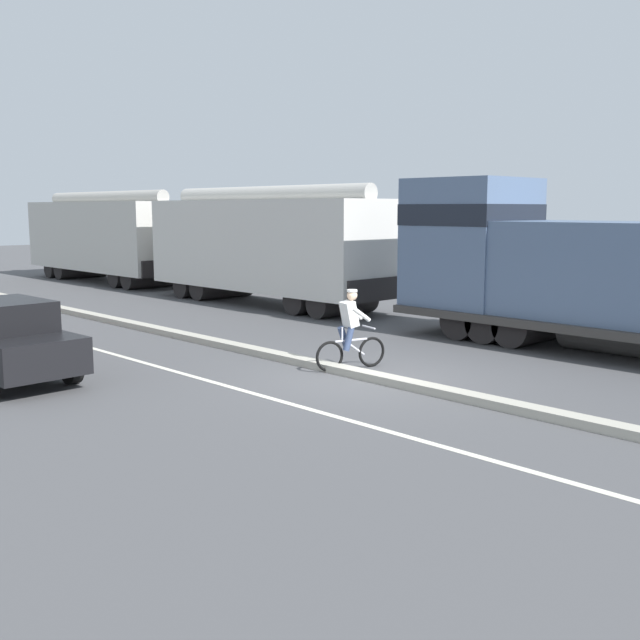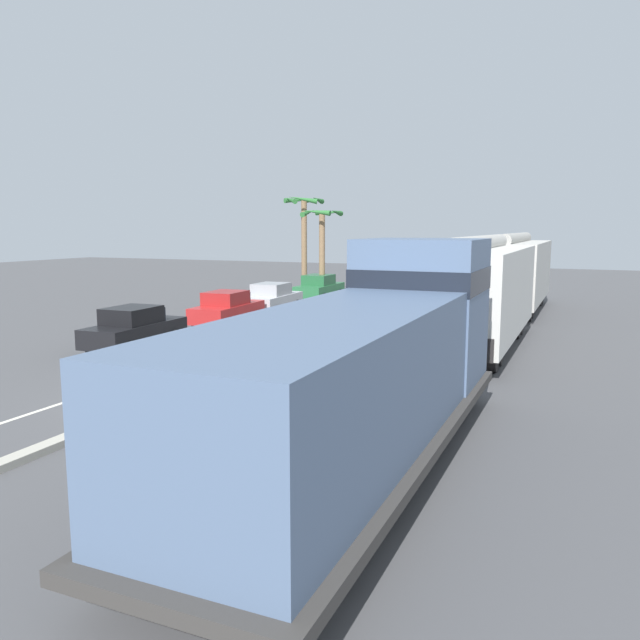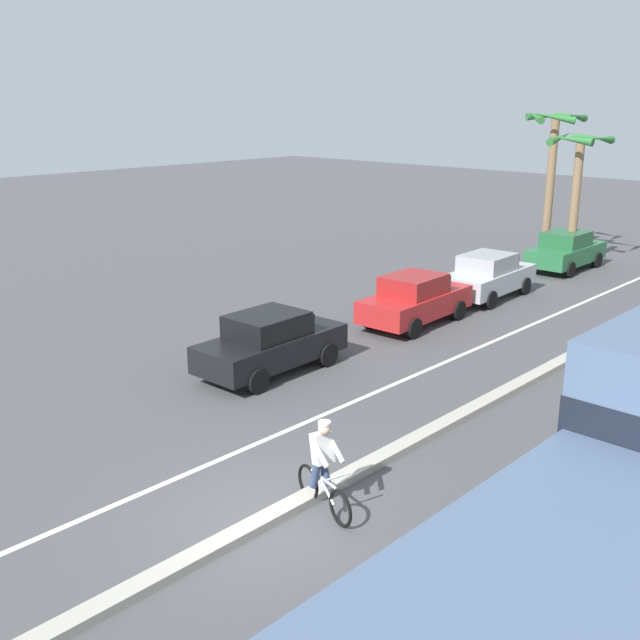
{
  "view_description": "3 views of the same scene",
  "coord_description": "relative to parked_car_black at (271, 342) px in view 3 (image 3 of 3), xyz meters",
  "views": [
    {
      "loc": [
        -10.89,
        -10.02,
        3.41
      ],
      "look_at": [
        0.15,
        1.46,
        1.03
      ],
      "focal_mm": 42.0,
      "sensor_mm": 36.0,
      "label": 1
    },
    {
      "loc": [
        9.87,
        -12.93,
        4.47
      ],
      "look_at": [
        3.34,
        2.06,
        2.04
      ],
      "focal_mm": 35.0,
      "sensor_mm": 36.0,
      "label": 2
    },
    {
      "loc": [
        8.33,
        -7.63,
        6.92
      ],
      "look_at": [
        -4.79,
        6.27,
        1.25
      ],
      "focal_mm": 42.0,
      "sensor_mm": 36.0,
      "label": 3
    }
  ],
  "objects": [
    {
      "name": "lane_stripe",
      "position": [
        2.91,
        1.05,
        -0.81
      ],
      "size": [
        0.14,
        36.0,
        0.01
      ],
      "primitive_type": "cube",
      "color": "silver",
      "rests_on": "ground"
    },
    {
      "name": "median_curb",
      "position": [
        5.31,
        1.05,
        -0.74
      ],
      "size": [
        0.36,
        36.0,
        0.16
      ],
      "primitive_type": "cube",
      "color": "#B2AD9E",
      "rests_on": "ground"
    },
    {
      "name": "ground_plane",
      "position": [
        5.31,
        -4.95,
        -0.82
      ],
      "size": [
        120.0,
        120.0,
        0.0
      ],
      "primitive_type": "plane",
      "color": "#4C4C4F"
    },
    {
      "name": "parked_car_red",
      "position": [
        0.14,
        6.12,
        0.0
      ],
      "size": [
        1.99,
        4.28,
        1.62
      ],
      "color": "red",
      "rests_on": "ground"
    },
    {
      "name": "parked_car_green",
      "position": [
        -0.02,
        16.92,
        0.0
      ],
      "size": [
        1.87,
        4.22,
        1.62
      ],
      "color": "#286B3D",
      "rests_on": "ground"
    },
    {
      "name": "palm_tree_far",
      "position": [
        -1.66,
        18.31,
        3.93
      ],
      "size": [
        2.61,
        2.75,
        6.5
      ],
      "color": "#846647",
      "rests_on": "ground"
    },
    {
      "name": "palm_tree_near",
      "position": [
        0.08,
        17.14,
        3.25
      ],
      "size": [
        2.19,
        2.21,
        5.7
      ],
      "color": "#846647",
      "rests_on": "ground"
    },
    {
      "name": "parked_car_silver",
      "position": [
        0.08,
        10.59,
        0.0
      ],
      "size": [
        1.99,
        4.28,
        1.62
      ],
      "color": "#B7BABF",
      "rests_on": "ground"
    },
    {
      "name": "cyclist",
      "position": [
        5.74,
        -4.13,
        0.0
      ],
      "size": [
        1.67,
        0.6,
        1.71
      ],
      "color": "black",
      "rests_on": "ground"
    },
    {
      "name": "parked_car_black",
      "position": [
        0.0,
        0.0,
        0.0
      ],
      "size": [
        1.94,
        4.25,
        1.62
      ],
      "color": "black",
      "rests_on": "ground"
    }
  ]
}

